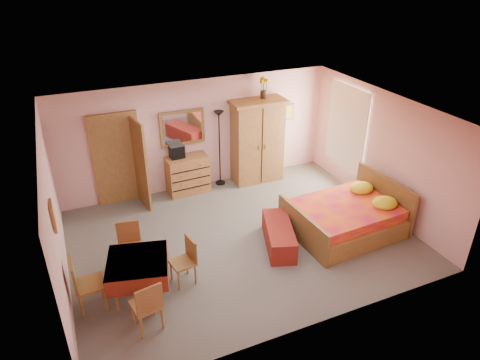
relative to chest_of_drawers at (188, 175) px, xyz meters
name	(u,v)px	position (x,y,z in m)	size (l,w,h in m)	color
floor	(241,238)	(0.39, -2.25, -0.45)	(6.50, 6.50, 0.00)	slate
ceiling	(242,114)	(0.39, -2.25, 2.15)	(6.50, 6.50, 0.00)	brown
wall_back	(199,135)	(0.39, 0.25, 0.85)	(6.50, 0.10, 2.60)	#E2A6A4
wall_front	(314,258)	(0.39, -4.75, 0.85)	(6.50, 0.10, 2.60)	#E2A6A4
wall_left	(54,219)	(-2.86, -2.25, 0.85)	(0.10, 5.00, 2.60)	#E2A6A4
wall_right	(381,152)	(3.64, -2.25, 0.85)	(0.10, 5.00, 2.60)	#E2A6A4
doorway	(117,160)	(-1.51, 0.22, 0.57)	(1.06, 0.12, 2.15)	#9E6B35
window	(347,127)	(3.60, -1.05, 1.00)	(0.08, 1.40, 1.95)	white
picture_left	(53,216)	(-2.83, -2.85, 1.25)	(0.04, 0.32, 0.42)	orange
picture_back	(288,112)	(2.74, 0.22, 1.10)	(0.30, 0.04, 0.40)	#D8BF59
chest_of_drawers	(188,175)	(0.00, 0.00, 0.00)	(0.96, 0.48, 0.91)	#A86839
wall_mirror	(182,128)	(0.00, 0.21, 1.10)	(1.04, 0.05, 0.82)	white
stereo	(177,152)	(-0.21, 0.06, 0.60)	(0.32, 0.23, 0.30)	black
floor_lamp	(220,149)	(0.84, 0.09, 0.48)	(0.24, 0.24, 1.86)	black
wardrobe	(257,141)	(1.76, -0.06, 0.57)	(1.31, 0.67, 2.05)	#966332
sunflower_vase	(263,88)	(1.93, 0.02, 1.85)	(0.20, 0.20, 0.50)	gold
bed	(345,210)	(2.40, -2.82, 0.04)	(2.13, 1.68, 0.99)	#C61340
bench	(279,235)	(0.96, -2.73, -0.23)	(0.49, 1.31, 0.44)	maroon
dining_table	(139,277)	(-1.78, -3.02, -0.10)	(0.95, 0.95, 0.70)	maroon
chair_south	(146,304)	(-1.82, -3.77, -0.01)	(0.41, 0.41, 0.89)	#AE733A
chair_north	(130,248)	(-1.78, -2.30, -0.01)	(0.40, 0.40, 0.88)	olive
chair_west	(89,284)	(-2.54, -3.03, 0.03)	(0.44, 0.44, 0.96)	olive
chair_east	(182,262)	(-1.04, -3.02, -0.03)	(0.38, 0.38, 0.84)	#A67938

